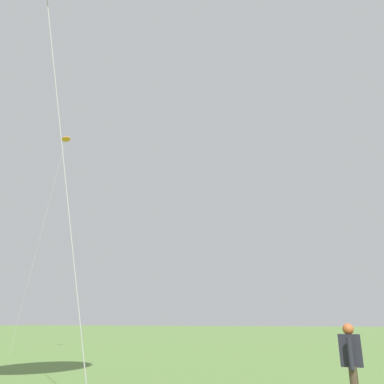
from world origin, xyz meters
TOP-DOWN VIEW (x-y plane):
  - person_grey_haired_man at (3.99, 3.14)m, footprint 0.62×0.44m
  - small_kite_streamer_purple at (13.25, 19.47)m, footprint 0.66×2.46m

SIDE VIEW (x-z plane):
  - person_grey_haired_man at x=3.99m, z-range 0.14..1.85m
  - small_kite_streamer_purple at x=13.25m, z-range 6.15..19.43m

